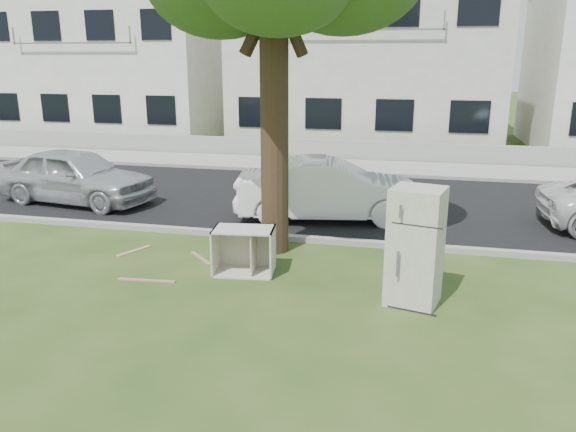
% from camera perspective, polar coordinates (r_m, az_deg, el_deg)
% --- Properties ---
extents(ground, '(120.00, 120.00, 0.00)m').
position_cam_1_polar(ground, '(9.57, -1.60, -7.13)').
color(ground, '#294117').
extents(road, '(120.00, 7.00, 0.01)m').
position_cam_1_polar(road, '(15.16, 4.03, 1.56)').
color(road, black).
rests_on(road, ground).
extents(kerb_near, '(120.00, 0.18, 0.12)m').
position_cam_1_polar(kerb_near, '(11.80, 1.35, -2.60)').
color(kerb_near, gray).
rests_on(kerb_near, ground).
extents(kerb_far, '(120.00, 0.18, 0.12)m').
position_cam_1_polar(kerb_far, '(18.59, 5.73, 4.17)').
color(kerb_far, gray).
rests_on(kerb_far, ground).
extents(sidewalk, '(120.00, 2.80, 0.01)m').
position_cam_1_polar(sidewalk, '(20.00, 6.26, 5.00)').
color(sidewalk, gray).
rests_on(sidewalk, ground).
extents(low_wall, '(120.00, 0.15, 0.70)m').
position_cam_1_polar(low_wall, '(21.51, 6.80, 6.68)').
color(low_wall, gray).
rests_on(low_wall, ground).
extents(townhouse_left, '(10.20, 8.16, 7.04)m').
position_cam_1_polar(townhouse_left, '(29.65, -16.39, 14.82)').
color(townhouse_left, white).
rests_on(townhouse_left, ground).
extents(townhouse_center, '(11.22, 8.16, 7.44)m').
position_cam_1_polar(townhouse_center, '(26.12, 8.26, 15.66)').
color(townhouse_center, silver).
rests_on(townhouse_center, ground).
extents(fridge, '(0.91, 0.87, 1.86)m').
position_cam_1_polar(fridge, '(8.84, 12.80, -3.07)').
color(fridge, beige).
rests_on(fridge, ground).
extents(cabinet, '(1.13, 0.78, 0.83)m').
position_cam_1_polar(cabinet, '(10.03, -4.49, -3.53)').
color(cabinet, beige).
rests_on(cabinet, ground).
extents(plank_a, '(1.04, 0.17, 0.02)m').
position_cam_1_polar(plank_a, '(10.07, -14.17, -6.35)').
color(plank_a, '#A57450').
rests_on(plank_a, ground).
extents(plank_b, '(0.65, 0.64, 0.02)m').
position_cam_1_polar(plank_b, '(10.94, -8.85, -4.25)').
color(plank_b, '#9E6E53').
rests_on(plank_b, ground).
extents(plank_c, '(0.41, 0.75, 0.02)m').
position_cam_1_polar(plank_c, '(11.62, -15.36, -3.43)').
color(plank_c, tan).
rests_on(plank_c, ground).
extents(car_center, '(4.59, 2.28, 1.44)m').
position_cam_1_polar(car_center, '(13.26, 4.24, 2.67)').
color(car_center, white).
rests_on(car_center, ground).
extents(car_left, '(4.48, 2.33, 1.45)m').
position_cam_1_polar(car_left, '(15.80, -20.74, 3.84)').
color(car_left, '#ABACB2').
rests_on(car_left, ground).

